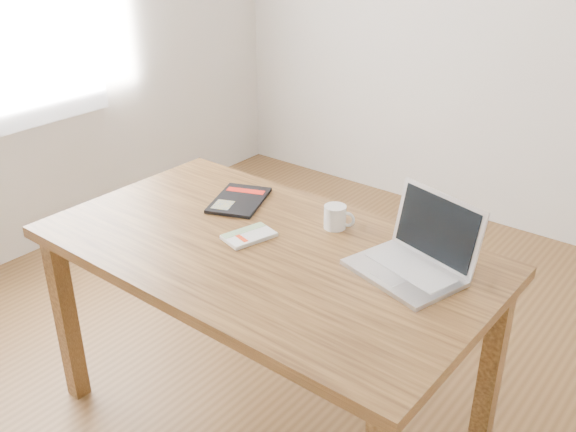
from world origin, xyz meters
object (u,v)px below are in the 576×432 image
Objects in this scene: black_guidebook at (239,200)px; coffee_mug at (336,217)px; desk at (265,269)px; white_guidebook at (249,236)px; laptop at (416,256)px.

coffee_mug reaches higher than black_guidebook.
coffee_mug is at bearing 66.75° from desk.
black_guidebook is (-0.22, 0.19, 0.00)m from white_guidebook.
laptop reaches higher than white_guidebook.
desk is at bearing 8.08° from white_guidebook.
black_guidebook is 0.76m from laptop.
laptop is (0.54, 0.16, 0.04)m from white_guidebook.
white_guidebook is 0.56m from laptop.
black_guidebook is (-0.29, 0.20, 0.10)m from desk.
coffee_mug is at bearing 67.15° from white_guidebook.
white_guidebook is 0.29m from black_guidebook.
desk is 0.51m from laptop.
black_guidebook is at bearing 146.28° from desk.
white_guidebook is at bearing -141.60° from coffee_mug.
laptop reaches higher than coffee_mug.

